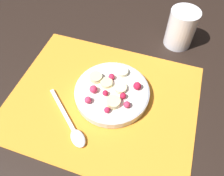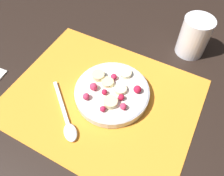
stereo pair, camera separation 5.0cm
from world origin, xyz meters
TOP-DOWN VIEW (x-y plane):
  - ground_plane at (0.00, 0.00)m, footprint 3.00×3.00m
  - placemat at (0.00, 0.00)m, footprint 0.46×0.37m
  - fruit_bowl at (-0.02, -0.02)m, footprint 0.19×0.19m
  - spoon at (0.04, 0.10)m, footprint 0.15×0.13m
  - drinking_glass at (-0.14, -0.27)m, footprint 0.08×0.08m

SIDE VIEW (x-z plane):
  - ground_plane at x=0.00m, z-range 0.00..0.00m
  - placemat at x=0.00m, z-range 0.00..0.01m
  - spoon at x=0.04m, z-range 0.01..0.01m
  - fruit_bowl at x=-0.02m, z-range 0.00..0.04m
  - drinking_glass at x=-0.14m, z-range 0.00..0.11m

